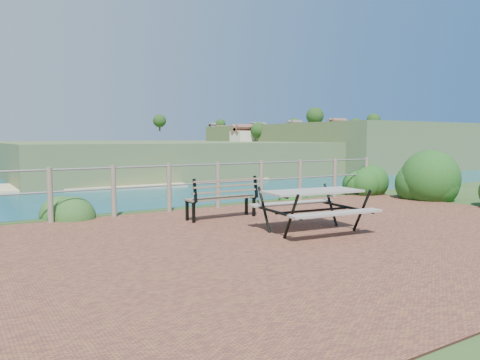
# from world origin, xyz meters

# --- Properties ---
(ground) EXTENTS (10.00, 7.00, 0.12)m
(ground) POSITION_xyz_m (0.00, 0.00, 0.00)
(ground) COLOR brown
(ground) RESTS_ON ground
(safety_railing) EXTENTS (9.40, 0.10, 1.00)m
(safety_railing) POSITION_xyz_m (0.00, 3.35, 0.57)
(safety_railing) COLOR #6B5B4C
(safety_railing) RESTS_ON ground
(distant_bay) EXTENTS (290.00, 232.36, 24.00)m
(distant_bay) POSITION_xyz_m (173.07, 202.61, -1.52)
(distant_bay) COLOR #3A542A
(distant_bay) RESTS_ON ground
(picnic_table) EXTENTS (1.66, 1.38, 0.67)m
(picnic_table) POSITION_xyz_m (-0.01, 0.22, 0.43)
(picnic_table) COLOR gray
(picnic_table) RESTS_ON ground
(park_bench) EXTENTS (1.42, 0.37, 0.80)m
(park_bench) POSITION_xyz_m (-0.63, 2.10, 0.53)
(park_bench) COLOR brown
(park_bench) RESTS_ON ground
(shrub_right_front) EXTENTS (1.52, 1.52, 2.16)m
(shrub_right_front) POSITION_xyz_m (5.06, 1.99, 0.00)
(shrub_right_front) COLOR #153F13
(shrub_right_front) RESTS_ON ground
(shrub_right_edge) EXTENTS (0.96, 0.96, 1.38)m
(shrub_right_edge) POSITION_xyz_m (4.66, 3.47, 0.00)
(shrub_right_edge) COLOR #153F13
(shrub_right_edge) RESTS_ON ground
(shrub_lip_west) EXTENTS (0.86, 0.86, 0.64)m
(shrub_lip_west) POSITION_xyz_m (-2.93, 3.83, 0.00)
(shrub_lip_west) COLOR #1D481B
(shrub_lip_west) RESTS_ON ground
(shrub_lip_east) EXTENTS (0.66, 0.66, 0.36)m
(shrub_lip_east) POSITION_xyz_m (2.39, 3.71, 0.00)
(shrub_lip_east) COLOR #153F13
(shrub_lip_east) RESTS_ON ground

